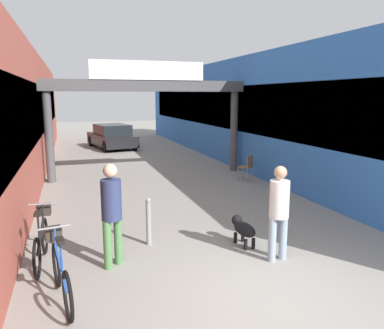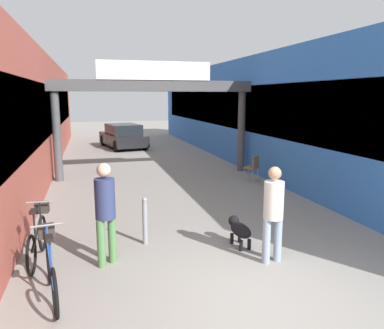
# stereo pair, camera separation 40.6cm
# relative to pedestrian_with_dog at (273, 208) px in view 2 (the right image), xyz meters

# --- Properties ---
(ground_plane) EXTENTS (80.00, 80.00, 0.00)m
(ground_plane) POSITION_rel_pedestrian_with_dog_xyz_m (-0.72, -1.18, -0.97)
(ground_plane) COLOR gray
(storefront_left) EXTENTS (3.00, 26.00, 4.36)m
(storefront_left) POSITION_rel_pedestrian_with_dog_xyz_m (-5.81, 9.82, 1.21)
(storefront_left) COLOR #B25142
(storefront_left) RESTS_ON ground_plane
(storefront_right) EXTENTS (3.00, 26.00, 4.36)m
(storefront_right) POSITION_rel_pedestrian_with_dog_xyz_m (4.38, 9.82, 1.21)
(storefront_right) COLOR blue
(storefront_right) RESTS_ON ground_plane
(arcade_sign_gateway) EXTENTS (7.40, 0.47, 4.06)m
(arcade_sign_gateway) POSITION_rel_pedestrian_with_dog_xyz_m (-0.72, 7.72, 1.91)
(arcade_sign_gateway) COLOR #4C4C4F
(arcade_sign_gateway) RESTS_ON ground_plane
(pedestrian_with_dog) EXTENTS (0.40, 0.38, 1.70)m
(pedestrian_with_dog) POSITION_rel_pedestrian_with_dog_xyz_m (0.00, 0.00, 0.00)
(pedestrian_with_dog) COLOR #8C9EB2
(pedestrian_with_dog) RESTS_ON ground_plane
(pedestrian_companion) EXTENTS (0.48, 0.48, 1.78)m
(pedestrian_companion) POSITION_rel_pedestrian_with_dog_xyz_m (-2.79, 0.65, 0.05)
(pedestrian_companion) COLOR #4C7F47
(pedestrian_companion) RESTS_ON ground_plane
(dog_on_leash) EXTENTS (0.34, 0.74, 0.54)m
(dog_on_leash) POSITION_rel_pedestrian_with_dog_xyz_m (-0.28, 0.82, -0.64)
(dog_on_leash) COLOR black
(dog_on_leash) RESTS_ON ground_plane
(bicycle_blue_nearest) EXTENTS (0.47, 1.68, 0.98)m
(bicycle_blue_nearest) POSITION_rel_pedestrian_with_dog_xyz_m (-3.62, -0.16, -0.54)
(bicycle_blue_nearest) COLOR black
(bicycle_blue_nearest) RESTS_ON ground_plane
(bicycle_black_second) EXTENTS (0.46, 1.69, 0.98)m
(bicycle_black_second) POSITION_rel_pedestrian_with_dog_xyz_m (-3.95, 1.20, -0.54)
(bicycle_black_second) COLOR black
(bicycle_black_second) RESTS_ON ground_plane
(bollard_post_metal) EXTENTS (0.10, 0.10, 0.94)m
(bollard_post_metal) POSITION_rel_pedestrian_with_dog_xyz_m (-2.02, 1.39, -0.49)
(bollard_post_metal) COLOR gray
(bollard_post_metal) RESTS_ON ground_plane
(cafe_chair_wood_nearer) EXTENTS (0.56, 0.56, 0.89)m
(cafe_chair_wood_nearer) POSITION_rel_pedestrian_with_dog_xyz_m (2.31, 5.90, -0.43)
(cafe_chair_wood_nearer) COLOR gray
(cafe_chair_wood_nearer) RESTS_ON ground_plane
(parked_car_black) EXTENTS (2.51, 4.27, 1.33)m
(parked_car_black) POSITION_rel_pedestrian_with_dog_xyz_m (-1.19, 15.76, -0.33)
(parked_car_black) COLOR black
(parked_car_black) RESTS_ON ground_plane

